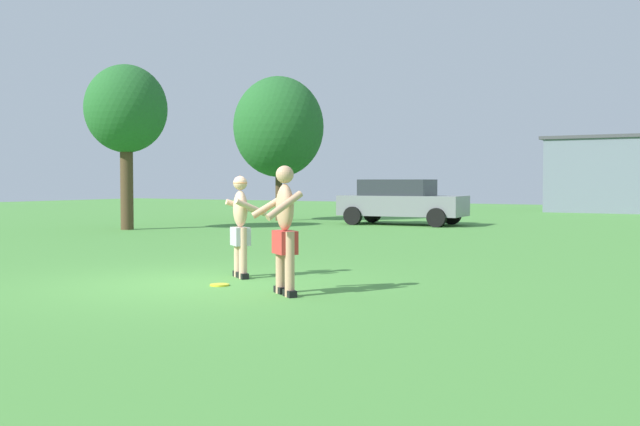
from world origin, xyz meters
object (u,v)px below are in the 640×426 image
object	(u,v)px
player_in_gray	(241,223)
tree_right_field	(126,111)
player_near	(284,226)
tree_behind_players	(279,127)
frisbee	(220,285)
car_gray_near_post	(401,201)

from	to	relation	value
player_in_gray	tree_right_field	distance (m)	12.95
player_near	tree_behind_players	distance (m)	19.06
frisbee	car_gray_near_post	world-z (taller)	car_gray_near_post
car_gray_near_post	tree_right_field	size ratio (longest dim) A/B	0.86
player_near	frisbee	distance (m)	1.61
tree_right_field	tree_behind_players	xyz separation A→B (m)	(1.15, 6.90, -0.13)
player_near	tree_behind_players	size ratio (longest dim) A/B	0.31
player_in_gray	tree_behind_players	distance (m)	17.28
player_near	tree_right_field	bearing A→B (deg)	142.87
car_gray_near_post	frisbee	bearing A→B (deg)	-75.47
tree_behind_players	car_gray_near_post	bearing A→B (deg)	-1.32
frisbee	tree_right_field	size ratio (longest dim) A/B	0.05
player_in_gray	car_gray_near_post	size ratio (longest dim) A/B	0.37
car_gray_near_post	tree_behind_players	world-z (taller)	tree_behind_players
car_gray_near_post	tree_behind_players	size ratio (longest dim) A/B	0.80
frisbee	tree_right_field	distance (m)	13.91
player_in_gray	tree_right_field	world-z (taller)	tree_right_field
player_in_gray	tree_right_field	bearing A→B (deg)	142.74
frisbee	tree_right_field	world-z (taller)	tree_right_field
player_near	car_gray_near_post	xyz separation A→B (m)	(-5.27, 15.58, -0.10)
player_near	tree_behind_players	xyz separation A→B (m)	(-10.48, 15.70, 2.68)
car_gray_near_post	tree_right_field	bearing A→B (deg)	-133.16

